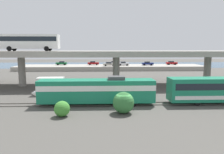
% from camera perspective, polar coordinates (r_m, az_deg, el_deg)
% --- Properties ---
extents(ground_plane, '(260.00, 260.00, 0.00)m').
position_cam_1_polar(ground_plane, '(28.04, 3.51, -9.37)').
color(ground_plane, '#4C4944').
extents(rail_strip_near, '(110.00, 0.12, 0.12)m').
position_cam_1_polar(rail_strip_near, '(31.12, 2.91, -7.50)').
color(rail_strip_near, '#59544C').
rests_on(rail_strip_near, ground_plane).
extents(rail_strip_far, '(110.00, 0.12, 0.12)m').
position_cam_1_polar(rail_strip_far, '(32.58, 2.67, -6.80)').
color(rail_strip_far, '#59544C').
rests_on(rail_strip_far, ground_plane).
extents(train_locomotive, '(17.81, 3.04, 4.18)m').
position_cam_1_polar(train_locomotive, '(31.31, -5.61, -3.43)').
color(train_locomotive, '#197A56').
rests_on(train_locomotive, ground_plane).
extents(highway_overpass, '(96.00, 11.14, 7.59)m').
position_cam_1_polar(highway_overpass, '(46.76, 1.12, 5.99)').
color(highway_overpass, '#9E998E').
rests_on(highway_overpass, ground_plane).
extents(transit_bus_on_overpass, '(12.00, 2.68, 3.40)m').
position_cam_1_polar(transit_bus_on_overpass, '(47.90, -21.08, 8.93)').
color(transit_bus_on_overpass, silver).
rests_on(transit_bus_on_overpass, highway_overpass).
extents(service_truck_west, '(6.80, 2.46, 3.04)m').
position_cam_1_polar(service_truck_west, '(39.51, -14.75, -2.13)').
color(service_truck_west, '#B7B7BC').
rests_on(service_truck_west, ground_plane).
extents(pier_parking_lot, '(70.28, 12.91, 1.59)m').
position_cam_1_polar(pier_parking_lot, '(82.04, -0.33, 2.56)').
color(pier_parking_lot, '#9E998E').
rests_on(pier_parking_lot, ground_plane).
extents(parked_car_0, '(4.23, 1.96, 1.50)m').
position_cam_1_polar(parked_car_0, '(84.68, 0.57, 3.79)').
color(parked_car_0, '#B7B7BC').
rests_on(parked_car_0, pier_parking_lot).
extents(parked_car_1, '(4.16, 1.90, 1.50)m').
position_cam_1_polar(parked_car_1, '(86.02, -13.29, 3.64)').
color(parked_car_1, '#0C4C26').
rests_on(parked_car_1, pier_parking_lot).
extents(parked_car_2, '(4.11, 1.87, 1.50)m').
position_cam_1_polar(parked_car_2, '(81.48, 3.07, 3.62)').
color(parked_car_2, '#B7B7BC').
rests_on(parked_car_2, pier_parking_lot).
extents(parked_car_3, '(4.51, 1.88, 1.50)m').
position_cam_1_polar(parked_car_3, '(78.82, -0.74, 3.49)').
color(parked_car_3, '#9E998C').
rests_on(parked_car_3, pier_parking_lot).
extents(parked_car_4, '(4.34, 1.85, 1.50)m').
position_cam_1_polar(parked_car_4, '(84.18, -5.02, 3.73)').
color(parked_car_4, maroon).
rests_on(parked_car_4, pier_parking_lot).
extents(parked_car_5, '(4.29, 1.83, 1.50)m').
position_cam_1_polar(parked_car_5, '(83.20, 9.44, 3.61)').
color(parked_car_5, navy).
rests_on(parked_car_5, pier_parking_lot).
extents(parked_car_6, '(4.24, 1.89, 1.50)m').
position_cam_1_polar(parked_car_6, '(88.18, 15.57, 3.66)').
color(parked_car_6, maroon).
rests_on(parked_car_6, pier_parking_lot).
extents(harbor_water, '(140.00, 36.00, 0.01)m').
position_cam_1_polar(harbor_water, '(105.02, -0.75, 3.27)').
color(harbor_water, '#2D5170').
rests_on(harbor_water, ground_plane).
extents(shrub_left, '(1.91, 1.91, 1.91)m').
position_cam_1_polar(shrub_left, '(26.80, -13.18, -8.25)').
color(shrub_left, '#3E8B32').
rests_on(shrub_left, ground_plane).
extents(shrub_right, '(2.73, 2.73, 2.73)m').
position_cam_1_polar(shrub_right, '(27.34, 3.08, -6.84)').
color(shrub_right, '#306D35').
rests_on(shrub_right, ground_plane).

